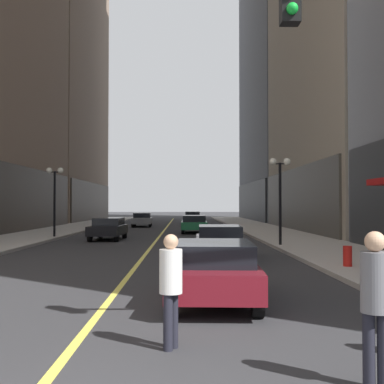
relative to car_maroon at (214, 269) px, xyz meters
name	(u,v)px	position (x,y,z in m)	size (l,w,h in m)	color
ground_plane	(164,231)	(-2.31, 28.15, -0.72)	(200.00, 200.00, 0.00)	#2D2D30
sidewalk_left	(61,230)	(-10.56, 28.15, -0.64)	(4.50, 78.00, 0.15)	#ADA8A0
sidewalk_right	(266,230)	(5.94, 28.15, -0.64)	(4.50, 78.00, 0.15)	#ADA8A0
lane_centre_stripe	(164,231)	(-2.31, 28.15, -0.71)	(0.16, 70.00, 0.01)	#E5D64C
car_maroon	(214,269)	(0.00, 0.00, 0.00)	(2.05, 4.26, 1.32)	maroon
car_silver	(220,241)	(0.72, 8.14, 0.00)	(1.93, 4.30, 1.32)	#B7B7BC
car_black	(108,228)	(-5.25, 18.66, 0.00)	(1.92, 4.24, 1.32)	black
car_green	(194,223)	(0.09, 25.62, 0.00)	(1.94, 4.73, 1.32)	#196038
car_grey	(142,219)	(-4.74, 36.11, 0.00)	(2.01, 4.71, 1.32)	slate
car_white	(192,217)	(0.29, 44.75, 0.00)	(1.86, 4.48, 1.32)	silver
pedestrian_in_white_shirt	(171,282)	(-0.84, -3.38, 0.27)	(0.46, 0.46, 1.69)	black
pedestrian_in_grey_suit	(376,296)	(1.57, -4.97, 0.35)	(0.40, 0.40, 1.82)	black
street_lamp_left_far	(55,186)	(-8.71, 19.42, 2.54)	(1.06, 0.36, 4.43)	black
street_lamp_right_mid	(280,182)	(4.09, 13.13, 2.54)	(1.06, 0.36, 4.43)	black
fire_hydrant_right	(348,258)	(4.59, 4.85, -0.32)	(0.28, 0.28, 0.80)	red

